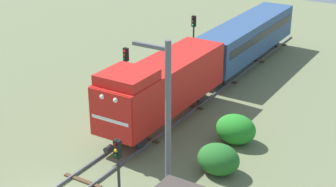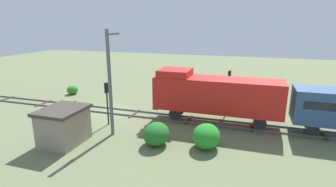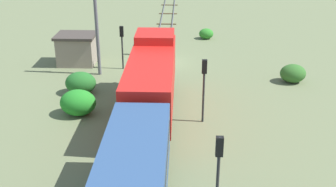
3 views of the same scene
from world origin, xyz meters
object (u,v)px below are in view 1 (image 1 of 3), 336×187
(traffic_signal_far, at_px, (194,32))
(locomotive, at_px, (162,84))
(traffic_signal_mid, at_px, (126,67))
(traffic_signal_near, at_px, (118,163))
(passenger_car_leading, at_px, (247,36))
(catenary_mast, at_px, (167,125))

(traffic_signal_far, bearing_deg, locomotive, -71.27)
(traffic_signal_mid, relative_size, traffic_signal_far, 1.00)
(locomotive, bearing_deg, traffic_signal_mid, 164.86)
(traffic_signal_near, xyz_separation_m, traffic_signal_mid, (-6.60, 9.86, 0.32))
(traffic_signal_near, bearing_deg, locomotive, 109.68)
(passenger_car_leading, height_order, traffic_signal_mid, traffic_signal_mid)
(locomotive, relative_size, traffic_signal_far, 2.69)
(catenary_mast, bearing_deg, locomotive, 123.37)
(catenary_mast, bearing_deg, traffic_signal_far, 115.24)
(traffic_signal_far, xyz_separation_m, catenary_mast, (8.54, -18.12, 1.45))
(traffic_signal_near, bearing_deg, passenger_car_leading, 98.17)
(passenger_car_leading, relative_size, traffic_signal_far, 3.24)
(traffic_signal_near, distance_m, catenary_mast, 2.87)
(traffic_signal_far, bearing_deg, passenger_car_leading, 37.09)
(traffic_signal_mid, height_order, catenary_mast, catenary_mast)
(traffic_signal_near, height_order, catenary_mast, catenary_mast)
(passenger_car_leading, xyz_separation_m, catenary_mast, (4.94, -20.84, 1.92))
(passenger_car_leading, height_order, traffic_signal_near, traffic_signal_near)
(passenger_car_leading, height_order, catenary_mast, catenary_mast)
(passenger_car_leading, bearing_deg, traffic_signal_near, -81.83)
(catenary_mast, bearing_deg, passenger_car_leading, 103.34)
(traffic_signal_far, distance_m, catenary_mast, 20.08)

